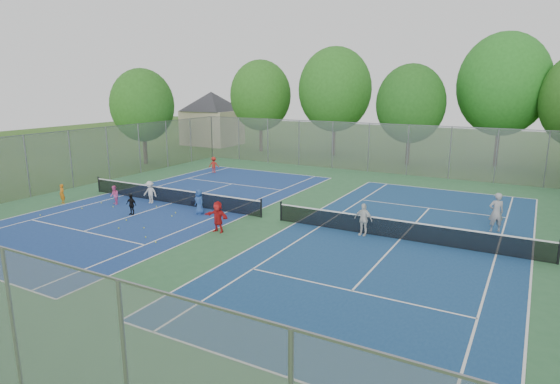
{
  "coord_description": "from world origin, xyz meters",
  "views": [
    {
      "loc": [
        12.17,
        -20.93,
        7.13
      ],
      "look_at": [
        0.0,
        1.0,
        1.3
      ],
      "focal_mm": 30.0,
      "sensor_mm": 36.0,
      "label": 1
    }
  ],
  "objects_px": {
    "net_right": "(401,230)",
    "ball_crate": "(194,203)",
    "ball_hopper": "(199,202)",
    "instructor": "(496,212)",
    "net_left": "(171,196)"
  },
  "relations": [
    {
      "from": "net_right",
      "to": "ball_crate",
      "type": "bearing_deg",
      "value": 178.32
    },
    {
      "from": "net_right",
      "to": "ball_hopper",
      "type": "relative_size",
      "value": 25.07
    },
    {
      "from": "ball_crate",
      "to": "instructor",
      "type": "xyz_separation_m",
      "value": [
        16.29,
        3.09,
        0.85
      ]
    },
    {
      "from": "ball_crate",
      "to": "ball_hopper",
      "type": "distance_m",
      "value": 0.44
    },
    {
      "from": "net_left",
      "to": "net_right",
      "type": "distance_m",
      "value": 14.0
    },
    {
      "from": "net_left",
      "to": "instructor",
      "type": "distance_m",
      "value": 18.08
    },
    {
      "from": "net_right",
      "to": "instructor",
      "type": "height_order",
      "value": "instructor"
    },
    {
      "from": "ball_hopper",
      "to": "ball_crate",
      "type": "bearing_deg",
      "value": 175.46
    },
    {
      "from": "net_right",
      "to": "net_left",
      "type": "bearing_deg",
      "value": 180.0
    },
    {
      "from": "net_right",
      "to": "ball_crate",
      "type": "xyz_separation_m",
      "value": [
        -12.55,
        0.37,
        -0.32
      ]
    },
    {
      "from": "instructor",
      "to": "ball_hopper",
      "type": "bearing_deg",
      "value": -13.83
    },
    {
      "from": "ball_crate",
      "to": "ball_hopper",
      "type": "height_order",
      "value": "ball_hopper"
    },
    {
      "from": "net_left",
      "to": "ball_hopper",
      "type": "bearing_deg",
      "value": 10.14
    },
    {
      "from": "net_right",
      "to": "ball_hopper",
      "type": "height_order",
      "value": "net_right"
    },
    {
      "from": "net_left",
      "to": "ball_crate",
      "type": "distance_m",
      "value": 1.53
    }
  ]
}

